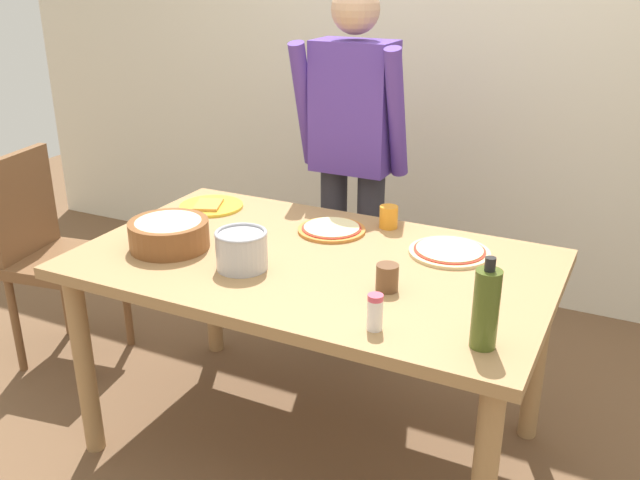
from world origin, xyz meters
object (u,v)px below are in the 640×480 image
at_px(pizza_cooked_on_tray, 332,229).
at_px(plate_with_slice, 211,206).
at_px(chair_wooden_left, 49,247).
at_px(cup_orange, 389,217).
at_px(dining_table, 314,283).
at_px(pizza_raw_on_board, 449,251).
at_px(cup_small_brown, 387,278).
at_px(person_cook, 353,150).
at_px(steel_pot, 242,249).
at_px(olive_oil_bottle, 486,308).
at_px(popcorn_bowl, 169,231).
at_px(salt_shaker, 375,312).

relative_size(pizza_cooked_on_tray, plate_with_slice, 0.98).
height_order(chair_wooden_left, cup_orange, chair_wooden_left).
xyz_separation_m(pizza_cooked_on_tray, plate_with_slice, (-0.56, 0.02, -0.00)).
xyz_separation_m(dining_table, pizza_raw_on_board, (0.40, 0.25, 0.10)).
height_order(chair_wooden_left, cup_small_brown, chair_wooden_left).
height_order(person_cook, steel_pot, person_cook).
bearing_deg(cup_small_brown, pizza_raw_on_board, 75.79).
xyz_separation_m(dining_table, cup_orange, (0.12, 0.39, 0.13)).
bearing_deg(chair_wooden_left, steel_pot, -10.98).
height_order(olive_oil_bottle, cup_orange, olive_oil_bottle).
bearing_deg(steel_pot, pizza_cooked_on_tray, 73.98).
bearing_deg(pizza_cooked_on_tray, popcorn_bowl, -138.53).
bearing_deg(dining_table, chair_wooden_left, 177.90).
bearing_deg(salt_shaker, dining_table, 135.89).
xyz_separation_m(pizza_raw_on_board, pizza_cooked_on_tray, (-0.46, 0.01, 0.00)).
bearing_deg(olive_oil_bottle, steel_pot, 170.20).
bearing_deg(cup_orange, cup_small_brown, -69.31).
xyz_separation_m(chair_wooden_left, olive_oil_bottle, (1.98, -0.37, 0.33)).
distance_m(pizza_raw_on_board, steel_pot, 0.72).
relative_size(pizza_cooked_on_tray, salt_shaker, 2.40).
bearing_deg(chair_wooden_left, dining_table, -2.10).
xyz_separation_m(chair_wooden_left, cup_orange, (1.44, 0.34, 0.26)).
distance_m(chair_wooden_left, cup_small_brown, 1.66).
relative_size(plate_with_slice, olive_oil_bottle, 1.02).
relative_size(pizza_cooked_on_tray, olive_oil_bottle, 0.99).
distance_m(dining_table, pizza_cooked_on_tray, 0.28).
xyz_separation_m(chair_wooden_left, pizza_raw_on_board, (1.73, 0.20, 0.23)).
xyz_separation_m(popcorn_bowl, steel_pot, (0.32, -0.03, 0.00)).
xyz_separation_m(pizza_raw_on_board, popcorn_bowl, (-0.90, -0.38, 0.05)).
bearing_deg(chair_wooden_left, cup_small_brown, -5.76).
xyz_separation_m(steel_pot, cup_small_brown, (0.49, 0.06, -0.02)).
bearing_deg(salt_shaker, cup_small_brown, 103.57).
relative_size(person_cook, cup_orange, 19.06).
bearing_deg(person_cook, steel_pot, -89.05).
distance_m(dining_table, cup_orange, 0.43).
bearing_deg(cup_small_brown, steel_pot, -173.30).
relative_size(chair_wooden_left, olive_oil_bottle, 3.71).
height_order(dining_table, popcorn_bowl, popcorn_bowl).
bearing_deg(person_cook, salt_shaker, -63.23).
height_order(pizza_cooked_on_tray, cup_orange, cup_orange).
bearing_deg(salt_shaker, olive_oil_bottle, 8.27).
distance_m(pizza_cooked_on_tray, olive_oil_bottle, 0.92).
xyz_separation_m(pizza_raw_on_board, plate_with_slice, (-1.02, 0.03, -0.00)).
bearing_deg(pizza_raw_on_board, cup_small_brown, -104.21).
xyz_separation_m(cup_small_brown, salt_shaker, (0.06, -0.24, 0.01)).
relative_size(plate_with_slice, cup_small_brown, 3.06).
bearing_deg(salt_shaker, steel_pot, 161.17).
height_order(popcorn_bowl, salt_shaker, popcorn_bowl).
bearing_deg(cup_small_brown, cup_orange, 110.69).
distance_m(pizza_cooked_on_tray, cup_small_brown, 0.52).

